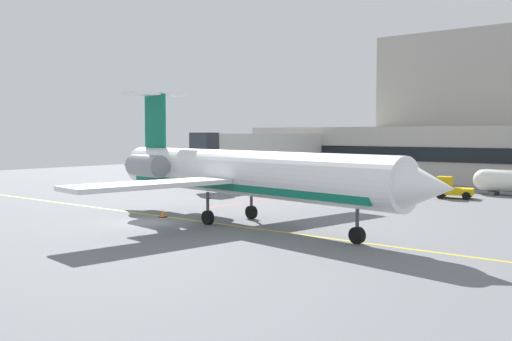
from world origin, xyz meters
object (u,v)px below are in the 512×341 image
baggage_tug (333,187)px  fuel_tank (508,181)px  pushback_tractor (451,188)px  regional_jet (237,173)px

baggage_tug → fuel_tank: 16.68m
fuel_tank → pushback_tractor: bearing=-120.9°
regional_jet → baggage_tug: size_ratio=8.77×
baggage_tug → pushback_tractor: (8.66, 6.06, -0.01)m
baggage_tug → regional_jet: bearing=-79.4°
pushback_tractor → fuel_tank: 6.47m
baggage_tug → fuel_tank: (11.98, 11.60, 0.46)m
regional_jet → pushback_tractor: bearing=76.7°
baggage_tug → pushback_tractor: baggage_tug is taller
regional_jet → baggage_tug: bearing=100.6°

